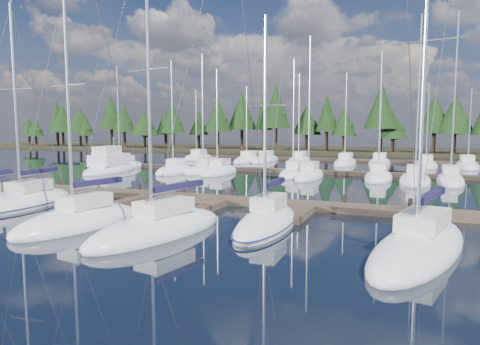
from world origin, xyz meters
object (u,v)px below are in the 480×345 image
at_px(main_dock, 223,202).
at_px(front_sailboat_3, 159,229).
at_px(front_sailboat_4, 267,223).
at_px(motor_yacht_left, 110,167).
at_px(front_sailboat_2, 80,221).
at_px(front_sailboat_5, 420,246).
at_px(front_sailboat_1, 26,202).

xyz_separation_m(main_dock, front_sailboat_3, (0.46, -8.83, 0.09)).
xyz_separation_m(front_sailboat_4, motor_yacht_left, (-26.80, 20.88, 0.27)).
height_order(front_sailboat_2, front_sailboat_3, front_sailboat_3).
xyz_separation_m(main_dock, front_sailboat_4, (5.01, -5.60, 0.08)).
distance_m(front_sailboat_3, front_sailboat_4, 5.58).
height_order(front_sailboat_3, front_sailboat_4, front_sailboat_3).
bearing_deg(motor_yacht_left, front_sailboat_2, -54.32).
bearing_deg(front_sailboat_4, motor_yacht_left, 142.08).
bearing_deg(front_sailboat_2, main_dock, 63.42).
relative_size(front_sailboat_5, motor_yacht_left, 1.48).
bearing_deg(motor_yacht_left, front_sailboat_3, -47.30).
height_order(front_sailboat_2, front_sailboat_4, front_sailboat_2).
relative_size(main_dock, front_sailboat_3, 3.05).
height_order(main_dock, front_sailboat_2, front_sailboat_2).
xyz_separation_m(front_sailboat_4, front_sailboat_5, (7.37, -1.93, 0.01)).
bearing_deg(front_sailboat_3, front_sailboat_4, 35.34).
bearing_deg(front_sailboat_1, front_sailboat_5, -4.71).
relative_size(front_sailboat_3, front_sailboat_4, 1.25).
height_order(front_sailboat_1, front_sailboat_2, front_sailboat_1).
height_order(main_dock, front_sailboat_3, front_sailboat_3).
height_order(front_sailboat_3, front_sailboat_5, front_sailboat_5).
xyz_separation_m(front_sailboat_2, motor_yacht_left, (-17.34, 24.15, 0.27)).
relative_size(main_dock, front_sailboat_4, 3.80).
bearing_deg(front_sailboat_5, motor_yacht_left, 146.28).
distance_m(front_sailboat_1, front_sailboat_3, 12.99).
relative_size(front_sailboat_4, motor_yacht_left, 1.09).
distance_m(front_sailboat_1, front_sailboat_5, 24.57).
bearing_deg(front_sailboat_1, front_sailboat_2, -23.72).
bearing_deg(front_sailboat_1, front_sailboat_3, -14.80).
xyz_separation_m(front_sailboat_1, motor_yacht_left, (-9.68, 20.79, 0.27)).
xyz_separation_m(front_sailboat_2, front_sailboat_5, (16.83, 1.35, 0.00)).
height_order(front_sailboat_1, motor_yacht_left, front_sailboat_1).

